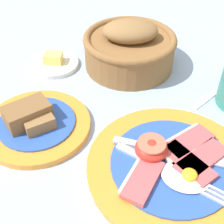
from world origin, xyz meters
TOP-DOWN VIEW (x-y plane):
  - ground_plane at (0.00, 0.00)m, footprint 3.00×3.00m
  - breakfast_plate at (0.06, -0.01)m, footprint 0.26×0.26m
  - bread_plate at (-0.18, 0.01)m, footprint 0.19×0.19m
  - bread_basket at (-0.07, 0.26)m, footprint 0.20×0.20m
  - butter_dish at (-0.23, 0.21)m, footprint 0.11×0.11m
  - teaspoon_by_saucer at (0.07, 0.13)m, footprint 0.11×0.18m

SIDE VIEW (x-z plane):
  - ground_plane at x=0.00m, z-range 0.00..0.00m
  - teaspoon_by_saucer at x=0.07m, z-range 0.00..0.01m
  - butter_dish at x=-0.23m, z-range -0.01..0.02m
  - breakfast_plate at x=0.06m, z-range -0.01..0.03m
  - bread_plate at x=-0.18m, z-range -0.01..0.04m
  - bread_basket at x=-0.07m, z-range -0.01..0.10m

